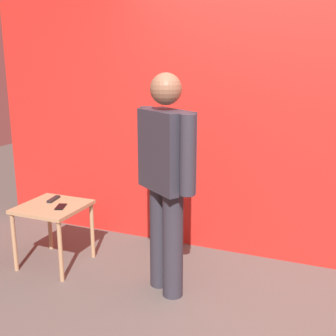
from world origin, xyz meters
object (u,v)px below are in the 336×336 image
standing_person (166,175)px  side_table (53,214)px  tv_remote (54,199)px  cell_phone (61,207)px

standing_person → side_table: standing_person is taller
tv_remote → side_table: bearing=-66.5°
cell_phone → tv_remote: tv_remote is taller
tv_remote → cell_phone: bearing=-46.6°
side_table → cell_phone: 0.13m
side_table → cell_phone: (0.10, -0.02, 0.09)m
side_table → standing_person: bearing=-1.7°
standing_person → cell_phone: 1.03m
side_table → tv_remote: size_ratio=3.19×
standing_person → tv_remote: standing_person is taller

